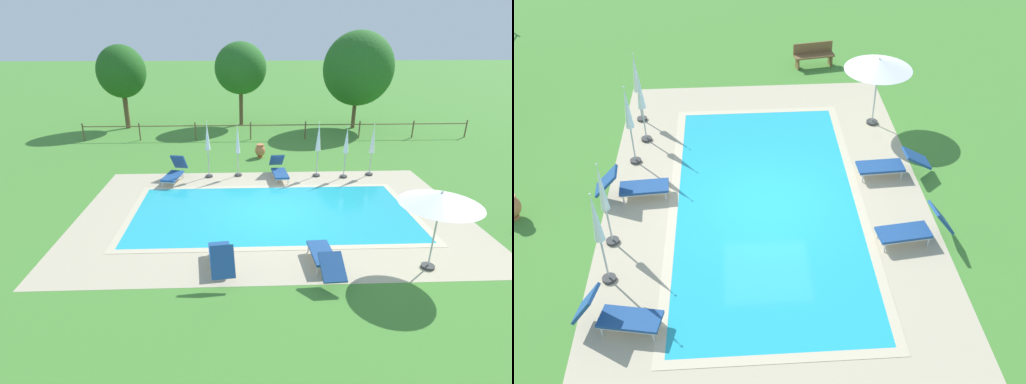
# 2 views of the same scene
# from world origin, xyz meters

# --- Properties ---
(ground_plane) EXTENTS (160.00, 160.00, 0.00)m
(ground_plane) POSITION_xyz_m (0.00, 0.00, 0.00)
(ground_plane) COLOR #478433
(pool_deck_paving) EXTENTS (13.54, 8.57, 0.01)m
(pool_deck_paving) POSITION_xyz_m (0.00, 0.00, 0.00)
(pool_deck_paving) COLOR #BCAD8E
(pool_deck_paving) RESTS_ON ground
(swimming_pool_water) EXTENTS (9.69, 4.72, 0.01)m
(swimming_pool_water) POSITION_xyz_m (0.00, 0.00, 0.01)
(swimming_pool_water) COLOR #23A8C1
(swimming_pool_water) RESTS_ON ground
(pool_coping_rim) EXTENTS (10.17, 5.20, 0.01)m
(pool_coping_rim) POSITION_xyz_m (0.00, 0.00, 0.01)
(pool_coping_rim) COLOR beige
(pool_coping_rim) RESTS_ON ground
(sun_lounger_north_near_steps) EXTENTS (0.73, 1.96, 0.93)m
(sun_lounger_north_near_steps) POSITION_xyz_m (0.57, 3.53, 0.39)
(sun_lounger_north_near_steps) COLOR navy
(sun_lounger_north_near_steps) RESTS_ON ground
(sun_lounger_north_mid) EXTENTS (0.70, 2.07, 0.76)m
(sun_lounger_north_mid) POSITION_xyz_m (1.13, -3.56, 0.36)
(sun_lounger_north_mid) COLOR navy
(sun_lounger_north_mid) RESTS_ON ground
(sun_lounger_north_far) EXTENTS (0.95, 1.90, 1.02)m
(sun_lounger_north_far) POSITION_xyz_m (-3.94, 3.35, 0.40)
(sun_lounger_north_far) COLOR navy
(sun_lounger_north_far) RESTS_ON ground
(sun_lounger_north_end) EXTENTS (0.82, 1.90, 1.00)m
(sun_lounger_north_end) POSITION_xyz_m (-1.65, -3.51, 0.40)
(sun_lounger_north_end) COLOR navy
(sun_lounger_north_end) RESTS_ON ground
(patio_umbrella_open_foreground) EXTENTS (2.08, 2.08, 2.27)m
(patio_umbrella_open_foreground) POSITION_xyz_m (3.97, -3.63, 2.04)
(patio_umbrella_open_foreground) COLOR #383838
(patio_umbrella_open_foreground) RESTS_ON ground
(patio_umbrella_closed_row_west) EXTENTS (0.32, 0.32, 2.36)m
(patio_umbrella_closed_row_west) POSITION_xyz_m (-1.22, 3.88, 1.45)
(patio_umbrella_closed_row_west) COLOR #383838
(patio_umbrella_closed_row_west) RESTS_ON ground
(patio_umbrella_closed_row_mid_west) EXTENTS (0.32, 0.32, 2.46)m
(patio_umbrella_closed_row_mid_west) POSITION_xyz_m (2.27, 3.70, 1.58)
(patio_umbrella_closed_row_mid_west) COLOR #383838
(patio_umbrella_closed_row_mid_west) RESTS_ON ground
(patio_umbrella_closed_row_centre) EXTENTS (0.32, 0.32, 2.32)m
(patio_umbrella_closed_row_centre) POSITION_xyz_m (4.66, 3.76, 1.47)
(patio_umbrella_closed_row_centre) COLOR #383838
(patio_umbrella_closed_row_centre) RESTS_ON ground
(patio_umbrella_closed_row_mid_east) EXTENTS (0.32, 0.32, 2.30)m
(patio_umbrella_closed_row_mid_east) POSITION_xyz_m (3.44, 3.50, 1.47)
(patio_umbrella_closed_row_mid_east) COLOR #383838
(patio_umbrella_closed_row_mid_east) RESTS_ON ground
(patio_umbrella_closed_row_east) EXTENTS (0.32, 0.32, 2.52)m
(patio_umbrella_closed_row_east) POSITION_xyz_m (-2.51, 3.78, 1.62)
(patio_umbrella_closed_row_east) COLOR #383838
(patio_umbrella_closed_row_east) RESTS_ON ground
(terracotta_urn_near_fence) EXTENTS (0.52, 0.52, 0.70)m
(terracotta_urn_near_fence) POSITION_xyz_m (-0.11, 6.57, 0.38)
(terracotta_urn_near_fence) COLOR #C67547
(terracotta_urn_near_fence) RESTS_ON ground
(perimeter_fence) EXTENTS (23.00, 0.08, 1.05)m
(perimeter_fence) POSITION_xyz_m (1.14, 10.24, 0.69)
(perimeter_fence) COLOR brown
(perimeter_fence) RESTS_ON ground
(tree_far_west) EXTENTS (3.09, 3.09, 5.27)m
(tree_far_west) POSITION_xyz_m (-8.63, 13.56, 3.62)
(tree_far_west) COLOR brown
(tree_far_west) RESTS_ON ground
(tree_west_mid) EXTENTS (3.43, 3.43, 5.43)m
(tree_west_mid) POSITION_xyz_m (-1.04, 14.32, 3.74)
(tree_west_mid) COLOR brown
(tree_west_mid) RESTS_ON ground
(tree_centre) EXTENTS (4.44, 4.44, 6.11)m
(tree_centre) POSITION_xyz_m (6.44, 13.02, 3.80)
(tree_centre) COLOR brown
(tree_centre) RESTS_ON ground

